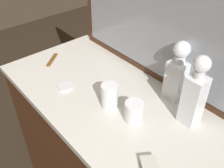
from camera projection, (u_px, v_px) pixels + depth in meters
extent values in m
cube|color=#472816|center=(112.00, 161.00, 1.43)|extent=(1.14, 0.56, 0.86)
cube|color=silver|center=(112.00, 101.00, 1.16)|extent=(1.17, 0.57, 0.03)
cube|color=#472816|center=(162.00, 1.00, 1.06)|extent=(1.04, 0.03, 0.76)
cube|color=gray|center=(159.00, 1.00, 1.06)|extent=(0.96, 0.01, 0.68)
cube|color=white|center=(193.00, 100.00, 0.98)|extent=(0.07, 0.07, 0.21)
cube|color=brown|center=(191.00, 109.00, 1.01)|extent=(0.06, 0.06, 0.12)
cylinder|color=white|center=(200.00, 74.00, 0.91)|extent=(0.04, 0.04, 0.03)
sphere|color=white|center=(202.00, 64.00, 0.88)|extent=(0.06, 0.06, 0.06)
cube|color=white|center=(176.00, 80.00, 1.12)|extent=(0.08, 0.08, 0.18)
cube|color=brown|center=(176.00, 84.00, 1.13)|extent=(0.07, 0.07, 0.13)
cylinder|color=white|center=(180.00, 59.00, 1.05)|extent=(0.04, 0.04, 0.03)
sphere|color=white|center=(182.00, 49.00, 1.03)|extent=(0.07, 0.07, 0.07)
cylinder|color=white|center=(110.00, 96.00, 1.08)|extent=(0.07, 0.07, 0.11)
cylinder|color=silver|center=(110.00, 104.00, 1.11)|extent=(0.07, 0.07, 0.01)
cylinder|color=white|center=(134.00, 112.00, 1.02)|extent=(0.08, 0.08, 0.09)
cylinder|color=silver|center=(134.00, 118.00, 1.04)|extent=(0.07, 0.07, 0.01)
cylinder|color=silver|center=(65.00, 87.00, 1.21)|extent=(0.07, 0.07, 0.01)
cube|color=brown|center=(52.00, 60.00, 1.41)|extent=(0.10, 0.11, 0.01)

